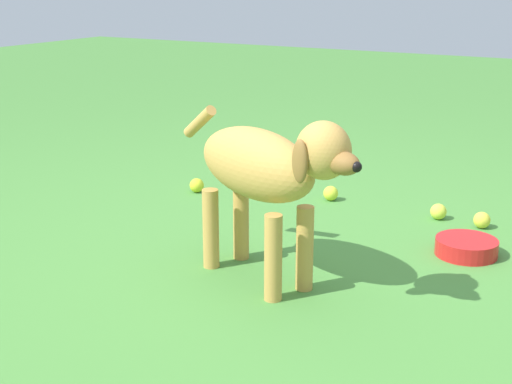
{
  "coord_description": "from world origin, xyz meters",
  "views": [
    {
      "loc": [
        -1.01,
        1.99,
        0.97
      ],
      "look_at": [
        0.08,
        0.07,
        0.3
      ],
      "focal_mm": 50.73,
      "sensor_mm": 36.0,
      "label": 1
    }
  ],
  "objects_px": {
    "tennis_ball_3": "(438,212)",
    "water_bowl": "(466,247)",
    "tennis_ball_2": "(331,193)",
    "tennis_ball_4": "(197,185)",
    "tennis_ball_1": "(482,220)",
    "dog": "(266,170)"
  },
  "relations": [
    {
      "from": "tennis_ball_2",
      "to": "tennis_ball_1",
      "type": "bearing_deg",
      "value": 176.78
    },
    {
      "from": "dog",
      "to": "tennis_ball_4",
      "type": "height_order",
      "value": "dog"
    },
    {
      "from": "dog",
      "to": "tennis_ball_2",
      "type": "bearing_deg",
      "value": 123.21
    },
    {
      "from": "dog",
      "to": "tennis_ball_1",
      "type": "distance_m",
      "value": 1.07
    },
    {
      "from": "tennis_ball_1",
      "to": "dog",
      "type": "bearing_deg",
      "value": 60.96
    },
    {
      "from": "tennis_ball_1",
      "to": "tennis_ball_3",
      "type": "distance_m",
      "value": 0.18
    },
    {
      "from": "tennis_ball_4",
      "to": "water_bowl",
      "type": "height_order",
      "value": "tennis_ball_4"
    },
    {
      "from": "tennis_ball_2",
      "to": "tennis_ball_4",
      "type": "bearing_deg",
      "value": 18.05
    },
    {
      "from": "dog",
      "to": "water_bowl",
      "type": "relative_size",
      "value": 3.64
    },
    {
      "from": "tennis_ball_3",
      "to": "tennis_ball_1",
      "type": "bearing_deg",
      "value": 173.5
    },
    {
      "from": "dog",
      "to": "tennis_ball_1",
      "type": "xyz_separation_m",
      "value": [
        -0.49,
        -0.88,
        -0.35
      ]
    },
    {
      "from": "water_bowl",
      "to": "tennis_ball_4",
      "type": "bearing_deg",
      "value": -7.36
    },
    {
      "from": "tennis_ball_3",
      "to": "water_bowl",
      "type": "height_order",
      "value": "tennis_ball_3"
    },
    {
      "from": "tennis_ball_1",
      "to": "tennis_ball_4",
      "type": "xyz_separation_m",
      "value": [
        1.25,
        0.15,
        0.0
      ]
    },
    {
      "from": "tennis_ball_1",
      "to": "tennis_ball_3",
      "type": "relative_size",
      "value": 1.0
    },
    {
      "from": "tennis_ball_1",
      "to": "water_bowl",
      "type": "relative_size",
      "value": 0.3
    },
    {
      "from": "dog",
      "to": "tennis_ball_2",
      "type": "relative_size",
      "value": 12.12
    },
    {
      "from": "dog",
      "to": "tennis_ball_4",
      "type": "bearing_deg",
      "value": 158.61
    },
    {
      "from": "tennis_ball_4",
      "to": "tennis_ball_2",
      "type": "bearing_deg",
      "value": -161.95
    },
    {
      "from": "tennis_ball_4",
      "to": "dog",
      "type": "bearing_deg",
      "value": 136.4
    },
    {
      "from": "tennis_ball_1",
      "to": "tennis_ball_4",
      "type": "bearing_deg",
      "value": 6.97
    },
    {
      "from": "tennis_ball_1",
      "to": "water_bowl",
      "type": "height_order",
      "value": "tennis_ball_1"
    }
  ]
}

